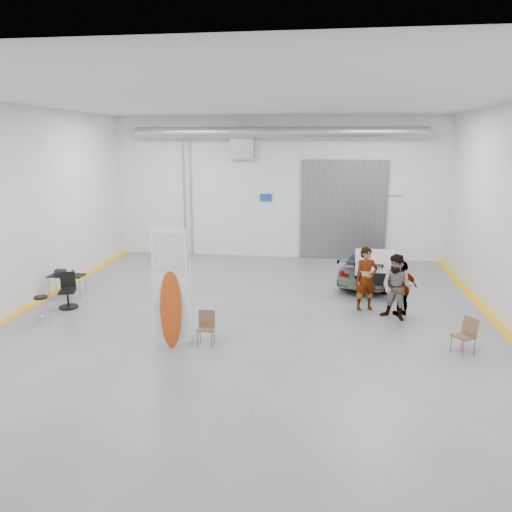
# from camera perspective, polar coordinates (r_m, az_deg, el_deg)

# --- Properties ---
(ground) EXTENTS (16.00, 16.00, 0.00)m
(ground) POSITION_cam_1_polar(r_m,az_deg,el_deg) (14.29, -0.65, -7.24)
(ground) COLOR slate
(ground) RESTS_ON ground
(room_shell) EXTENTS (14.02, 16.18, 6.01)m
(room_shell) POSITION_cam_1_polar(r_m,az_deg,el_deg) (15.60, 1.41, 9.81)
(room_shell) COLOR silver
(room_shell) RESTS_ON ground
(sedan_car) EXTENTS (2.85, 4.56, 1.23)m
(sedan_car) POSITION_cam_1_polar(r_m,az_deg,el_deg) (18.31, 13.10, -1.02)
(sedan_car) COLOR silver
(sedan_car) RESTS_ON ground
(person_a) EXTENTS (0.81, 0.66, 1.92)m
(person_a) POSITION_cam_1_polar(r_m,az_deg,el_deg) (15.17, 12.47, -2.55)
(person_a) COLOR #88674A
(person_a) RESTS_ON ground
(person_b) EXTENTS (1.15, 1.08, 1.88)m
(person_b) POSITION_cam_1_polar(r_m,az_deg,el_deg) (14.56, 15.80, -3.46)
(person_b) COLOR slate
(person_b) RESTS_ON ground
(person_c) EXTENTS (1.01, 0.77, 1.61)m
(person_c) POSITION_cam_1_polar(r_m,az_deg,el_deg) (14.98, 16.41, -3.58)
(person_c) COLOR #A37336
(person_c) RESTS_ON ground
(surfboard_display) EXTENTS (0.88, 0.32, 3.11)m
(surfboard_display) POSITION_cam_1_polar(r_m,az_deg,el_deg) (12.25, -9.90, -4.70)
(surfboard_display) COLOR white
(surfboard_display) RESTS_ON ground
(folding_chair_near) EXTENTS (0.43, 0.44, 0.85)m
(folding_chair_near) POSITION_cam_1_polar(r_m,az_deg,el_deg) (12.53, -5.74, -8.97)
(folding_chair_near) COLOR brown
(folding_chair_near) RESTS_ON ground
(folding_chair_far) EXTENTS (0.57, 0.68, 0.89)m
(folding_chair_far) POSITION_cam_1_polar(r_m,az_deg,el_deg) (12.93, 22.55, -9.18)
(folding_chair_far) COLOR brown
(folding_chair_far) RESTS_ON ground
(shop_stool) EXTENTS (0.39, 0.39, 0.76)m
(shop_stool) POSITION_cam_1_polar(r_m,az_deg,el_deg) (15.14, -23.28, -5.65)
(shop_stool) COLOR black
(shop_stool) RESTS_ON ground
(work_table) EXTENTS (1.14, 0.61, 0.91)m
(work_table) POSITION_cam_1_polar(r_m,az_deg,el_deg) (17.37, -20.98, -2.03)
(work_table) COLOR #95979D
(work_table) RESTS_ON ground
(office_chair) EXTENTS (0.58, 0.61, 1.06)m
(office_chair) POSITION_cam_1_polar(r_m,az_deg,el_deg) (16.17, -20.63, -3.93)
(office_chair) COLOR black
(office_chair) RESTS_ON ground
(trunk_lid) EXTENTS (1.44, 0.87, 0.04)m
(trunk_lid) POSITION_cam_1_polar(r_m,az_deg,el_deg) (16.36, 13.77, -0.43)
(trunk_lid) COLOR silver
(trunk_lid) RESTS_ON sedan_car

